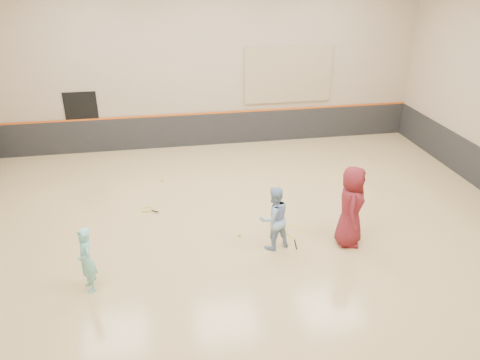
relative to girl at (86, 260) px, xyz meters
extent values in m
cube|color=tan|center=(3.56, 1.90, -0.83)|extent=(15.00, 12.00, 0.20)
cube|color=#BFA88B|center=(3.56, 7.91, 2.27)|extent=(15.00, 0.02, 6.00)
cube|color=#BFA88B|center=(3.56, -4.11, 2.27)|extent=(15.00, 0.02, 6.00)
cube|color=#232326|center=(3.56, 7.87, -0.13)|extent=(14.90, 0.04, 1.20)
cube|color=#D85914|center=(3.56, 7.86, 0.49)|extent=(14.90, 0.03, 0.06)
cube|color=tan|center=(6.36, 7.85, 1.77)|extent=(3.20, 0.08, 2.00)
cube|color=black|center=(-0.94, 7.88, 0.37)|extent=(1.10, 0.05, 2.20)
imported|color=#7BD6D3|center=(0.00, 0.00, 0.00)|extent=(0.51, 0.62, 1.45)
imported|color=#8DAFDA|center=(4.16, 0.85, 0.07)|extent=(0.91, 0.80, 1.59)
imported|color=maroon|center=(5.99, 0.72, 0.28)|extent=(0.95, 1.15, 2.02)
sphere|color=#C8D631|center=(3.44, 1.44, -0.69)|extent=(0.07, 0.07, 0.07)
sphere|color=#C1DF33|center=(6.09, 0.63, 0.61)|extent=(0.07, 0.07, 0.07)
sphere|color=#DBED37|center=(1.62, 5.01, -0.69)|extent=(0.07, 0.07, 0.07)
camera|label=1|loc=(1.71, -8.35, 5.61)|focal=35.00mm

